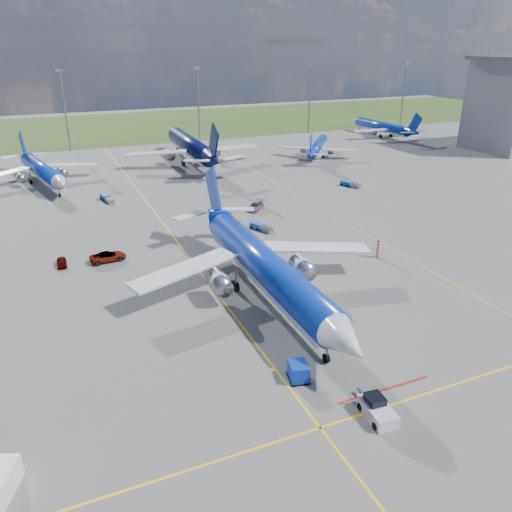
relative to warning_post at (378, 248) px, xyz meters
name	(u,v)px	position (x,y,z in m)	size (l,w,h in m)	color
ground	(235,317)	(-26.00, -8.00, -1.50)	(400.00, 400.00, 0.00)	#575754
grass_strip	(91,129)	(-26.00, 142.00, -1.50)	(400.00, 80.00, 0.01)	#2D4719
taxiway_lines	(176,238)	(-25.83, 19.70, -1.49)	(60.25, 160.00, 0.02)	yellow
floodlight_masts	(135,104)	(-16.00, 102.00, 11.06)	(202.20, 0.50, 22.70)	slate
warning_post	(378,248)	(0.00, 0.00, 0.00)	(0.50, 0.50, 3.00)	red
bg_jet_nnw	(44,185)	(-44.56, 64.14, -1.50)	(27.89, 36.60, 9.59)	#0C32B3
bg_jet_n	(192,162)	(-7.47, 72.80, -1.50)	(37.33, 48.99, 12.83)	#070D3C
bg_jet_ne	(317,156)	(27.62, 66.69, -1.50)	(23.44, 30.76, 8.06)	#0C32B3
bg_jet_ene	(381,136)	(63.45, 85.83, -1.50)	(27.07, 35.53, 9.30)	#0C32B3
main_airliner	(265,296)	(-20.63, -4.67, -1.50)	(35.24, 46.26, 12.12)	#0C32B3
pushback_tug	(377,409)	(-20.82, -28.64, -0.77)	(2.30, 5.40, 1.81)	silver
uld_container	(298,371)	(-24.60, -21.35, -0.65)	(1.69, 2.11, 1.69)	#0C30B0
service_car_a	(62,262)	(-43.74, 15.37, -0.94)	(1.33, 3.31, 1.13)	#999999
service_car_b	(108,256)	(-37.33, 14.51, -0.78)	(2.40, 5.21, 1.45)	#999999
service_car_c	(256,206)	(-7.76, 28.44, -0.78)	(2.02, 4.98, 1.44)	#999999
baggage_tug_w	(261,227)	(-11.39, 17.67, -1.02)	(2.87, 4.67, 1.02)	#1A51A0
baggage_tug_c	(107,198)	(-33.27, 45.61, -0.97)	(2.22, 5.16, 1.12)	#1A449D
baggage_tug_e	(350,184)	(18.04, 35.41, -1.01)	(3.02, 4.77, 1.05)	#1B4CA6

